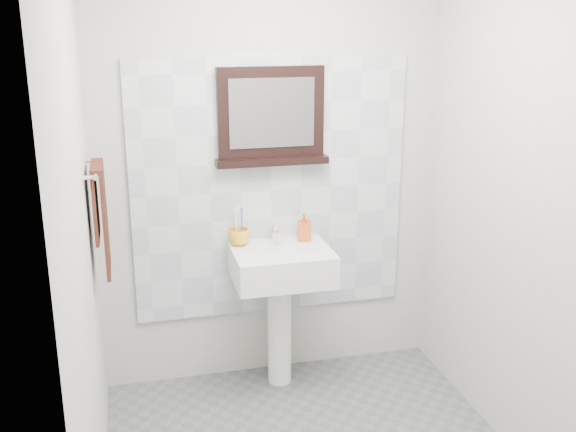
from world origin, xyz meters
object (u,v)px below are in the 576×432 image
object	(u,v)px
pedestal_sink	(281,279)
toothbrush_cup	(239,237)
soap_dispenser	(304,226)
hand_towel	(101,210)
framed_mirror	(271,118)

from	to	relation	value
pedestal_sink	toothbrush_cup	xyz separation A→B (m)	(-0.22, 0.12, 0.23)
pedestal_sink	soap_dispenser	xyz separation A→B (m)	(0.17, 0.12, 0.27)
soap_dispenser	hand_towel	world-z (taller)	hand_towel
framed_mirror	toothbrush_cup	bearing A→B (deg)	-163.10
framed_mirror	soap_dispenser	bearing A→B (deg)	-21.03
soap_dispenser	toothbrush_cup	bearing A→B (deg)	-170.73
pedestal_sink	soap_dispenser	size ratio (longest dim) A/B	5.82
soap_dispenser	hand_towel	size ratio (longest dim) A/B	0.30
pedestal_sink	framed_mirror	bearing A→B (deg)	93.20
toothbrush_cup	soap_dispenser	distance (m)	0.38
soap_dispenser	framed_mirror	xyz separation A→B (m)	(-0.18, 0.07, 0.63)
pedestal_sink	framed_mirror	size ratio (longest dim) A/B	1.50
toothbrush_cup	hand_towel	xyz separation A→B (m)	(-0.73, -0.32, 0.30)
toothbrush_cup	soap_dispenser	size ratio (longest dim) A/B	0.74
toothbrush_cup	framed_mirror	world-z (taller)	framed_mirror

